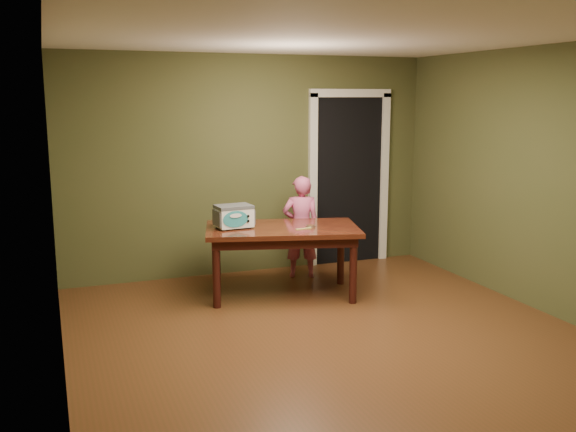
{
  "coord_description": "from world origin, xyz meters",
  "views": [
    {
      "loc": [
        -2.28,
        -4.8,
        2.11
      ],
      "look_at": [
        -0.09,
        1.0,
        0.95
      ],
      "focal_mm": 40.0,
      "sensor_mm": 36.0,
      "label": 1
    }
  ],
  "objects": [
    {
      "name": "floor",
      "position": [
        0.0,
        0.0,
        0.0
      ],
      "size": [
        5.0,
        5.0,
        0.0
      ],
      "primitive_type": "plane",
      "color": "#542D18",
      "rests_on": "ground"
    },
    {
      "name": "spatula",
      "position": [
        0.18,
        1.25,
        0.75
      ],
      "size": [
        0.18,
        0.05,
        0.01
      ],
      "primitive_type": "cube",
      "rotation": [
        0.0,
        0.0,
        0.14
      ],
      "color": "#CEC659",
      "rests_on": "dining_table"
    },
    {
      "name": "baking_pan",
      "position": [
        0.29,
        1.32,
        0.76
      ],
      "size": [
        0.1,
        0.1,
        0.02
      ],
      "color": "silver",
      "rests_on": "dining_table"
    },
    {
      "name": "doorway",
      "position": [
        1.3,
        2.78,
        1.06
      ],
      "size": [
        1.1,
        0.66,
        2.25
      ],
      "color": "black",
      "rests_on": "ground"
    },
    {
      "name": "toy_oven",
      "position": [
        -0.48,
        1.57,
        0.88
      ],
      "size": [
        0.41,
        0.3,
        0.24
      ],
      "rotation": [
        0.0,
        0.0,
        0.09
      ],
      "color": "#4C4F54",
      "rests_on": "dining_table"
    },
    {
      "name": "child",
      "position": [
        0.47,
        2.04,
        0.6
      ],
      "size": [
        0.51,
        0.41,
        1.2
      ],
      "primitive_type": "imported",
      "rotation": [
        0.0,
        0.0,
        2.83
      ],
      "color": "#D8598A",
      "rests_on": "floor"
    },
    {
      "name": "room_shell",
      "position": [
        0.0,
        0.0,
        1.71
      ],
      "size": [
        4.52,
        5.02,
        2.61
      ],
      "color": "#464726",
      "rests_on": "ground"
    },
    {
      "name": "dining_table",
      "position": [
        0.01,
        1.44,
        0.65
      ],
      "size": [
        1.78,
        1.28,
        0.75
      ],
      "rotation": [
        0.0,
        0.0,
        -0.26
      ],
      "color": "black",
      "rests_on": "floor"
    }
  ]
}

